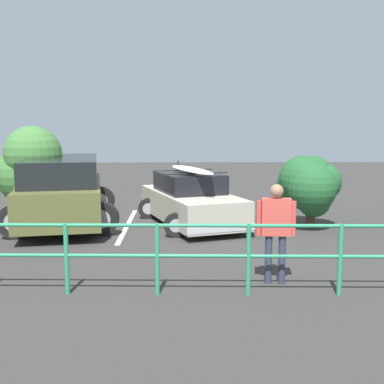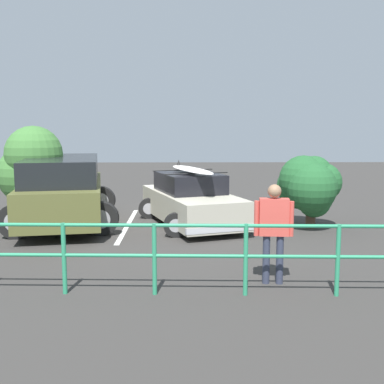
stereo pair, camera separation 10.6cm
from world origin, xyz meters
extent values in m
cube|color=#383533|center=(0.00, 0.00, -0.01)|extent=(44.00, 44.00, 0.02)
cube|color=silver|center=(1.09, 0.57, 0.00)|extent=(0.12, 4.44, 0.00)
cube|color=#B7B29E|center=(-0.60, 0.57, 0.51)|extent=(2.83, 4.31, 0.70)
cube|color=black|center=(-0.54, 0.42, 1.10)|extent=(1.98, 2.28, 0.50)
cube|color=silver|center=(-1.22, 2.43, 0.28)|extent=(1.61, 0.63, 0.14)
cube|color=silver|center=(0.03, -1.29, 0.28)|extent=(1.61, 0.63, 0.14)
cylinder|color=black|center=(-1.78, 1.48, 0.29)|extent=(0.57, 0.18, 0.57)
cylinder|color=#99999E|center=(-1.78, 1.48, 0.29)|extent=(0.31, 0.19, 0.31)
cylinder|color=black|center=(-0.20, 2.01, 0.29)|extent=(0.57, 0.18, 0.57)
cylinder|color=#99999E|center=(-0.20, 2.01, 0.29)|extent=(0.31, 0.19, 0.31)
cylinder|color=black|center=(-0.99, -0.87, 0.29)|extent=(0.57, 0.18, 0.57)
cylinder|color=#99999E|center=(-0.99, -0.87, 0.29)|extent=(0.31, 0.19, 0.31)
cylinder|color=black|center=(0.59, -0.34, 0.29)|extent=(0.57, 0.18, 0.57)
cylinder|color=#99999E|center=(0.59, -0.34, 0.29)|extent=(0.31, 0.19, 0.31)
cylinder|color=black|center=(-0.71, 0.92, 1.39)|extent=(1.64, 0.58, 0.03)
cylinder|color=black|center=(-0.38, -0.08, 1.39)|extent=(1.64, 0.58, 0.03)
ellipsoid|color=white|center=(-0.60, 0.50, 1.45)|extent=(1.41, 2.81, 0.09)
cone|color=black|center=(-0.25, -0.55, 1.57)|extent=(0.10, 0.10, 0.14)
cube|color=brown|center=(2.77, 0.50, 0.70)|extent=(2.70, 5.13, 0.88)
cube|color=black|center=(2.77, 0.50, 1.46)|extent=(2.37, 4.05, 0.63)
cylinder|color=black|center=(3.19, -2.01, 0.80)|extent=(0.75, 0.30, 0.73)
cylinder|color=black|center=(1.56, 1.78, 0.40)|extent=(0.81, 0.22, 0.81)
cylinder|color=#99999E|center=(1.56, 1.78, 0.40)|extent=(0.44, 0.23, 0.44)
cylinder|color=black|center=(3.49, 2.10, 0.40)|extent=(0.81, 0.22, 0.81)
cylinder|color=#99999E|center=(3.49, 2.10, 0.40)|extent=(0.44, 0.23, 0.44)
cylinder|color=black|center=(2.05, -1.11, 0.40)|extent=(0.81, 0.22, 0.81)
cylinder|color=#99999E|center=(2.05, -1.11, 0.40)|extent=(0.44, 0.23, 0.44)
cylinder|color=black|center=(3.98, -0.78, 0.40)|extent=(0.81, 0.22, 0.81)
cylinder|color=#99999E|center=(3.98, -0.78, 0.40)|extent=(0.44, 0.23, 0.44)
cylinder|color=#33384C|center=(-1.95, 5.43, 0.40)|extent=(0.12, 0.12, 0.81)
cylinder|color=#33384C|center=(-1.74, 5.41, 0.40)|extent=(0.12, 0.12, 0.81)
cube|color=#DB4C42|center=(-1.84, 5.42, 1.11)|extent=(0.49, 0.23, 0.61)
sphere|color=#9E7556|center=(-1.84, 5.42, 1.54)|extent=(0.22, 0.22, 0.22)
cylinder|color=#DB4C42|center=(-2.12, 5.44, 1.09)|extent=(0.08, 0.08, 0.57)
cylinder|color=#DB4C42|center=(-1.57, 5.39, 1.09)|extent=(0.08, 0.08, 0.57)
cylinder|color=#2D9366|center=(-2.71, 6.02, 0.56)|extent=(0.07, 0.07, 1.11)
cylinder|color=#2D9366|center=(-1.32, 5.96, 0.56)|extent=(0.07, 0.07, 1.11)
cylinder|color=#2D9366|center=(0.07, 5.91, 0.56)|extent=(0.07, 0.07, 1.11)
cylinder|color=#2D9366|center=(1.45, 5.85, 0.56)|extent=(0.07, 0.07, 1.11)
cylinder|color=#2D9366|center=(0.76, 5.88, 1.08)|extent=(9.72, 0.47, 0.06)
cylinder|color=#2D9366|center=(0.76, 5.88, 0.61)|extent=(9.72, 0.47, 0.06)
cylinder|color=#4C3828|center=(-3.62, 1.04, 0.21)|extent=(0.25, 0.25, 0.43)
sphere|color=#235B2D|center=(-3.68, 1.15, 0.72)|extent=(0.85, 0.85, 0.85)
sphere|color=#235B2D|center=(-3.40, 1.09, 1.25)|extent=(1.22, 1.22, 1.22)
sphere|color=#235B2D|center=(-3.78, 0.97, 0.80)|extent=(0.86, 0.86, 0.86)
sphere|color=#235B2D|center=(-3.41, 0.67, 1.02)|extent=(1.18, 1.18, 1.18)
sphere|color=#235B2D|center=(-3.87, 1.10, 1.18)|extent=(1.00, 1.00, 1.00)
sphere|color=#235B2D|center=(-3.54, 1.36, 1.07)|extent=(1.25, 1.25, 1.25)
sphere|color=#235B2D|center=(-3.67, 1.05, 1.38)|extent=(0.92, 0.92, 0.92)
cylinder|color=#4C3828|center=(3.54, 0.14, 0.30)|extent=(0.30, 0.30, 0.61)
sphere|color=#427A38|center=(3.62, 0.11, 1.83)|extent=(1.52, 1.52, 1.52)
sphere|color=#427A38|center=(3.46, 0.10, 1.01)|extent=(1.56, 1.56, 1.56)
sphere|color=#427A38|center=(3.87, -0.07, 1.27)|extent=(1.60, 1.60, 1.60)
sphere|color=#427A38|center=(3.22, 0.46, 1.21)|extent=(1.16, 1.16, 1.16)
camera|label=1|loc=(-0.27, 13.04, 2.56)|focal=45.00mm
camera|label=2|loc=(-0.38, 13.04, 2.56)|focal=45.00mm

